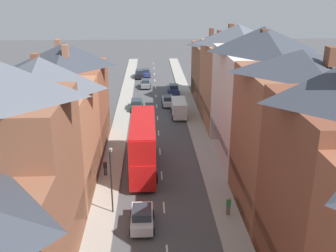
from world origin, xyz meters
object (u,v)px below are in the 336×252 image
at_px(car_parked_right_b, 146,73).
at_px(street_lamp, 111,177).
at_px(delivery_van, 179,108).
at_px(car_parked_left_b, 146,83).
at_px(car_near_blue, 168,100).
at_px(car_mid_black, 136,104).
at_px(car_parked_right_a, 174,89).
at_px(double_decker_bus_lead, 143,144).
at_px(car_mid_white, 139,74).
at_px(car_near_silver, 142,217).
at_px(pedestrian_mid_left, 228,205).
at_px(pedestrian_mid_right, 105,167).

relative_size(car_parked_right_b, street_lamp, 0.77).
bearing_deg(delivery_van, car_parked_left_b, 105.76).
xyz_separation_m(car_near_blue, car_mid_black, (-4.90, -1.93, 0.01)).
relative_size(car_parked_right_a, car_parked_left_b, 0.95).
relative_size(double_decker_bus_lead, car_mid_black, 2.42).
bearing_deg(car_parked_right_b, car_mid_white, -139.39).
distance_m(car_mid_black, car_parked_right_b, 23.11).
height_order(car_parked_right_b, delivery_van, delivery_van).
distance_m(car_parked_left_b, street_lamp, 42.60).
bearing_deg(double_decker_bus_lead, street_lamp, -106.99).
relative_size(car_near_silver, car_parked_right_a, 0.99).
height_order(car_near_silver, pedestrian_mid_left, pedestrian_mid_left).
height_order(car_near_blue, car_mid_white, car_mid_white).
xyz_separation_m(car_mid_black, car_parked_left_b, (1.30, 13.52, 0.01)).
relative_size(car_mid_black, car_parked_right_b, 1.06).
bearing_deg(street_lamp, delivery_van, 73.68).
bearing_deg(car_parked_right_b, double_decker_bus_lead, -90.01).
height_order(car_near_silver, car_parked_left_b, car_near_silver).
relative_size(car_near_blue, car_near_silver, 1.15).
height_order(delivery_van, street_lamp, street_lamp).
distance_m(pedestrian_mid_left, street_lamp, 9.73).
bearing_deg(pedestrian_mid_left, car_mid_white, 99.04).
bearing_deg(pedestrian_mid_left, car_parked_right_a, 93.04).
distance_m(car_mid_black, pedestrian_mid_left, 31.10).
distance_m(car_near_silver, pedestrian_mid_left, 7.06).
xyz_separation_m(car_near_silver, car_mid_black, (-1.30, 31.09, -0.03)).
bearing_deg(car_near_silver, pedestrian_mid_left, 9.06).
xyz_separation_m(car_parked_right_a, pedestrian_mid_left, (2.06, -38.93, 0.20)).
xyz_separation_m(car_mid_white, delivery_van, (6.20, -25.80, 0.48)).
distance_m(car_mid_white, street_lamp, 50.97).
bearing_deg(car_parked_left_b, pedestrian_mid_right, -95.93).
distance_m(car_near_silver, car_mid_white, 53.07).
height_order(car_near_blue, street_lamp, street_lamp).
height_order(car_parked_right_b, pedestrian_mid_left, pedestrian_mid_left).
height_order(double_decker_bus_lead, car_near_blue, double_decker_bus_lead).
relative_size(car_parked_left_b, street_lamp, 0.74).
height_order(pedestrian_mid_right, street_lamp, street_lamp).
xyz_separation_m(car_parked_left_b, street_lamp, (-2.45, -42.46, 2.42)).
distance_m(car_near_blue, pedestrian_mid_left, 32.09).
xyz_separation_m(car_near_blue, pedestrian_mid_left, (3.36, -31.92, 0.24)).
distance_m(car_near_silver, street_lamp, 4.05).
relative_size(double_decker_bus_lead, car_near_silver, 2.82).
bearing_deg(pedestrian_mid_right, car_near_silver, -66.84).
bearing_deg(street_lamp, car_mid_black, 87.72).
bearing_deg(car_mid_white, car_parked_left_b, -81.24).
relative_size(car_near_blue, car_parked_right_b, 1.04).
relative_size(car_parked_right_b, pedestrian_mid_right, 2.62).
relative_size(car_mid_black, pedestrian_mid_right, 2.77).
distance_m(car_near_blue, car_mid_black, 5.27).
distance_m(car_mid_white, pedestrian_mid_right, 44.41).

